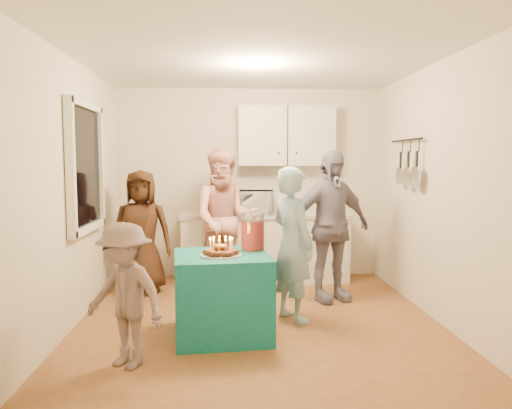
{
  "coord_description": "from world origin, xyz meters",
  "views": [
    {
      "loc": [
        -0.31,
        -4.93,
        1.61
      ],
      "look_at": [
        0.0,
        0.35,
        1.15
      ],
      "focal_mm": 35.0,
      "sensor_mm": 36.0,
      "label": 1
    }
  ],
  "objects": [
    {
      "name": "donut_cake",
      "position": [
        -0.37,
        -0.49,
        0.85
      ],
      "size": [
        0.38,
        0.38,
        0.18
      ],
      "primitive_type": null,
      "color": "#381C0C",
      "rests_on": "party_table"
    },
    {
      "name": "upper_cabinet",
      "position": [
        0.5,
        1.85,
        1.95
      ],
      "size": [
        1.3,
        0.3,
        0.8
      ],
      "primitive_type": "cube",
      "color": "white",
      "rests_on": "back_wall"
    },
    {
      "name": "back_wall",
      "position": [
        0.0,
        2.0,
        1.3
      ],
      "size": [
        3.6,
        3.6,
        0.0
      ],
      "primitive_type": "plane",
      "color": "silver",
      "rests_on": "floor"
    },
    {
      "name": "right_wall",
      "position": [
        1.8,
        0.0,
        1.3
      ],
      "size": [
        4.0,
        4.0,
        0.0
      ],
      "primitive_type": "plane",
      "color": "silver",
      "rests_on": "floor"
    },
    {
      "name": "window_night",
      "position": [
        -1.77,
        0.3,
        1.55
      ],
      "size": [
        0.04,
        1.0,
        1.2
      ],
      "primitive_type": "cube",
      "color": "black",
      "rests_on": "left_wall"
    },
    {
      "name": "punch_jar",
      "position": [
        -0.06,
        -0.19,
        0.93
      ],
      "size": [
        0.22,
        0.22,
        0.34
      ],
      "primitive_type": "cylinder",
      "color": "red",
      "rests_on": "party_table"
    },
    {
      "name": "microwave",
      "position": [
        0.03,
        1.7,
        1.06
      ],
      "size": [
        0.62,
        0.47,
        0.31
      ],
      "primitive_type": "imported",
      "rotation": [
        0.0,
        0.0,
        -0.17
      ],
      "color": "white",
      "rests_on": "countertop"
    },
    {
      "name": "child_near_left",
      "position": [
        -1.11,
        -1.07,
        0.57
      ],
      "size": [
        0.85,
        0.75,
        1.14
      ],
      "primitive_type": "imported",
      "rotation": [
        0.0,
        0.0,
        -0.55
      ],
      "color": "#63514F",
      "rests_on": "floor"
    },
    {
      "name": "pot_rack",
      "position": [
        1.72,
        0.7,
        1.6
      ],
      "size": [
        0.12,
        1.0,
        0.6
      ],
      "primitive_type": "cube",
      "color": "black",
      "rests_on": "right_wall"
    },
    {
      "name": "woman_back_left",
      "position": [
        -1.35,
        1.13,
        0.75
      ],
      "size": [
        0.74,
        0.49,
        1.51
      ],
      "primitive_type": "imported",
      "rotation": [
        0.0,
        0.0,
        -0.02
      ],
      "color": "#5A3219",
      "rests_on": "floor"
    },
    {
      "name": "man_birthday",
      "position": [
        0.35,
        -0.0,
        0.78
      ],
      "size": [
        0.61,
        0.68,
        1.56
      ],
      "primitive_type": "imported",
      "rotation": [
        0.0,
        0.0,
        2.09
      ],
      "color": "#91B7D3",
      "rests_on": "floor"
    },
    {
      "name": "ceiling",
      "position": [
        0.0,
        0.0,
        2.6
      ],
      "size": [
        4.0,
        4.0,
        0.0
      ],
      "primitive_type": "plane",
      "color": "white",
      "rests_on": "floor"
    },
    {
      "name": "woman_back_center",
      "position": [
        -0.33,
        1.19,
        0.88
      ],
      "size": [
        0.88,
        0.69,
        1.77
      ],
      "primitive_type": "imported",
      "rotation": [
        0.0,
        0.0,
        0.03
      ],
      "color": "#ED7E7B",
      "rests_on": "floor"
    },
    {
      "name": "counter",
      "position": [
        0.2,
        1.7,
        0.43
      ],
      "size": [
        2.2,
        0.58,
        0.86
      ],
      "primitive_type": "cube",
      "color": "white",
      "rests_on": "floor"
    },
    {
      "name": "countertop",
      "position": [
        0.2,
        1.7,
        0.89
      ],
      "size": [
        2.24,
        0.62,
        0.05
      ],
      "primitive_type": "cube",
      "color": "beige",
      "rests_on": "counter"
    },
    {
      "name": "woman_back_right",
      "position": [
        0.87,
        0.68,
        0.87
      ],
      "size": [
        1.1,
        0.73,
        1.73
      ],
      "primitive_type": "imported",
      "rotation": [
        0.0,
        0.0,
        0.34
      ],
      "color": "black",
      "rests_on": "floor"
    },
    {
      "name": "floor",
      "position": [
        0.0,
        0.0,
        0.0
      ],
      "size": [
        4.0,
        4.0,
        0.0
      ],
      "primitive_type": "plane",
      "color": "brown",
      "rests_on": "ground"
    },
    {
      "name": "left_wall",
      "position": [
        -1.8,
        0.0,
        1.3
      ],
      "size": [
        4.0,
        4.0,
        0.0
      ],
      "primitive_type": "plane",
      "color": "silver",
      "rests_on": "floor"
    },
    {
      "name": "party_table",
      "position": [
        -0.36,
        -0.42,
        0.38
      ],
      "size": [
        0.93,
        0.93,
        0.76
      ],
      "primitive_type": "cube",
      "rotation": [
        0.0,
        0.0,
        0.11
      ],
      "color": "#106B6A",
      "rests_on": "floor"
    }
  ]
}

